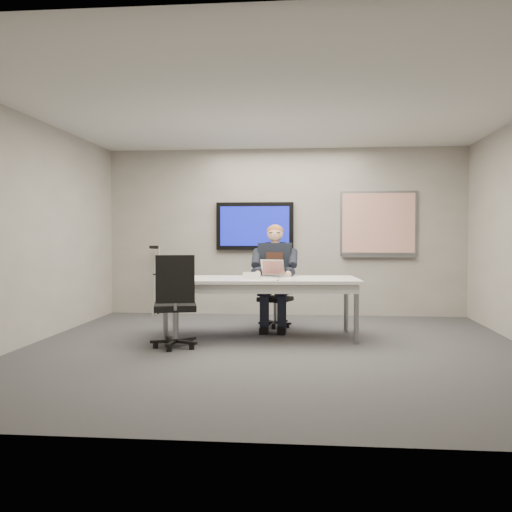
# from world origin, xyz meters

# --- Properties ---
(floor) EXTENTS (6.00, 6.00, 0.02)m
(floor) POSITION_xyz_m (0.00, 0.00, 0.00)
(floor) COLOR #363639
(floor) RESTS_ON ground
(ceiling) EXTENTS (6.00, 6.00, 0.02)m
(ceiling) POSITION_xyz_m (0.00, 0.00, 2.80)
(ceiling) COLOR silver
(ceiling) RESTS_ON wall_back
(wall_back) EXTENTS (6.00, 0.02, 2.80)m
(wall_back) POSITION_xyz_m (0.00, 3.00, 1.40)
(wall_back) COLOR gray
(wall_back) RESTS_ON ground
(wall_front) EXTENTS (6.00, 0.02, 2.80)m
(wall_front) POSITION_xyz_m (0.00, -3.00, 1.40)
(wall_front) COLOR gray
(wall_front) RESTS_ON ground
(wall_left) EXTENTS (0.02, 6.00, 2.80)m
(wall_left) POSITION_xyz_m (-3.00, 0.00, 1.40)
(wall_left) COLOR gray
(wall_left) RESTS_ON ground
(conference_table) EXTENTS (2.61, 1.25, 0.78)m
(conference_table) POSITION_xyz_m (-0.21, 0.81, 0.69)
(conference_table) COLOR white
(conference_table) RESTS_ON ground
(tv_display) EXTENTS (1.30, 0.09, 0.80)m
(tv_display) POSITION_xyz_m (-0.50, 2.95, 1.50)
(tv_display) COLOR black
(tv_display) RESTS_ON wall_back
(whiteboard) EXTENTS (1.25, 0.08, 1.10)m
(whiteboard) POSITION_xyz_m (1.55, 2.97, 1.53)
(whiteboard) COLOR gray
(whiteboard) RESTS_ON wall_back
(office_chair_far) EXTENTS (0.58, 0.58, 0.94)m
(office_chair_far) POSITION_xyz_m (-0.06, 1.72, 0.29)
(office_chair_far) COLOR black
(office_chair_far) RESTS_ON ground
(office_chair_near) EXTENTS (0.64, 0.64, 1.11)m
(office_chair_near) POSITION_xyz_m (-1.16, -0.02, 0.35)
(office_chair_near) COLOR black
(office_chair_near) RESTS_ON ground
(seated_person) EXTENTS (0.49, 0.84, 1.50)m
(seated_person) POSITION_xyz_m (-0.08, 1.47, 0.60)
(seated_person) COLOR #1B1F2E
(seated_person) RESTS_ON office_chair_far
(crutch) EXTENTS (0.27, 0.58, 1.24)m
(crutch) POSITION_xyz_m (-2.16, 2.80, 0.60)
(crutch) COLOR #A5A8AD
(crutch) RESTS_ON ground
(laptop) EXTENTS (0.38, 0.39, 0.23)m
(laptop) POSITION_xyz_m (-0.08, 1.04, 0.84)
(laptop) COLOR #A6A6A9
(laptop) RESTS_ON conference_table
(name_tent) EXTENTS (0.23, 0.09, 0.09)m
(name_tent) POSITION_xyz_m (-0.32, 0.64, 0.83)
(name_tent) COLOR white
(name_tent) RESTS_ON conference_table
(pen) EXTENTS (0.03, 0.14, 0.01)m
(pen) POSITION_xyz_m (0.03, 0.45, 0.79)
(pen) COLOR black
(pen) RESTS_ON conference_table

